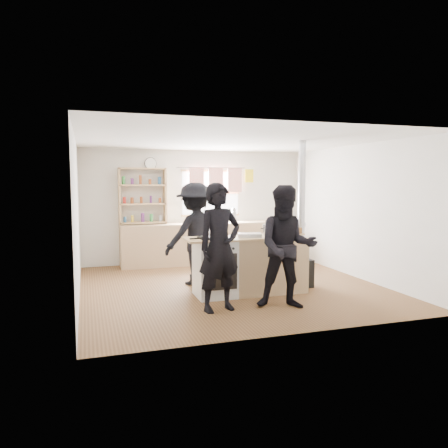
{
  "coord_description": "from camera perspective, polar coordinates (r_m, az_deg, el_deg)",
  "views": [
    {
      "loc": [
        -2.37,
        -7.05,
        1.82
      ],
      "look_at": [
        -0.16,
        -0.1,
        1.1
      ],
      "focal_mm": 35.0,
      "sensor_mm": 36.0,
      "label": 1
    }
  ],
  "objects": [
    {
      "name": "ground",
      "position": [
        7.66,
        0.89,
        -8.15
      ],
      "size": [
        5.0,
        5.0,
        0.01
      ],
      "primitive_type": "cube",
      "color": "brown",
      "rests_on": "ground"
    },
    {
      "name": "back_counter",
      "position": [
        9.67,
        -3.3,
        -2.53
      ],
      "size": [
        3.4,
        0.55,
        0.9
      ],
      "primitive_type": "cube",
      "color": "tan",
      "rests_on": "ground"
    },
    {
      "name": "shelving_unit",
      "position": [
        9.47,
        -10.59,
        3.67
      ],
      "size": [
        1.0,
        0.28,
        1.2
      ],
      "color": "tan",
      "rests_on": "back_counter"
    },
    {
      "name": "thermos",
      "position": [
        9.84,
        1.32,
        1.16
      ],
      "size": [
        0.1,
        0.1,
        0.31
      ],
      "primitive_type": "cylinder",
      "color": "silver",
      "rests_on": "back_counter"
    },
    {
      "name": "cooking_island",
      "position": [
        7.1,
        3.42,
        -5.36
      ],
      "size": [
        1.97,
        0.64,
        0.93
      ],
      "color": "silver",
      "rests_on": "ground"
    },
    {
      "name": "skillet_greens",
      "position": [
        6.68,
        -2.02,
        -1.78
      ],
      "size": [
        0.29,
        0.29,
        0.05
      ],
      "color": "black",
      "rests_on": "cooking_island"
    },
    {
      "name": "roast_tray",
      "position": [
        6.96,
        3.37,
        -1.43
      ],
      "size": [
        0.44,
        0.38,
        0.06
      ],
      "color": "silver",
      "rests_on": "cooking_island"
    },
    {
      "name": "stockpot_stove",
      "position": [
        7.05,
        -1.27,
        -1.01
      ],
      "size": [
        0.2,
        0.2,
        0.17
      ],
      "color": "#B5B5B7",
      "rests_on": "cooking_island"
    },
    {
      "name": "stockpot_counter",
      "position": [
        7.22,
        6.08,
        -0.75
      ],
      "size": [
        0.27,
        0.27,
        0.2
      ],
      "color": "silver",
      "rests_on": "cooking_island"
    },
    {
      "name": "bread_board",
      "position": [
        7.33,
        9.23,
        -1.01
      ],
      "size": [
        0.32,
        0.26,
        0.12
      ],
      "color": "tan",
      "rests_on": "cooking_island"
    },
    {
      "name": "flue_heater",
      "position": [
        7.63,
        10.01,
        -3.25
      ],
      "size": [
        0.35,
        0.35,
        2.5
      ],
      "color": "black",
      "rests_on": "ground"
    },
    {
      "name": "person_near_left",
      "position": [
        6.09,
        -0.6,
        -3.07
      ],
      "size": [
        0.74,
        0.58,
        1.8
      ],
      "primitive_type": "imported",
      "rotation": [
        0.0,
        0.0,
        0.25
      ],
      "color": "black",
      "rests_on": "ground"
    },
    {
      "name": "person_near_right",
      "position": [
        6.29,
        8.22,
        -3.0
      ],
      "size": [
        1.04,
        0.93,
        1.76
      ],
      "primitive_type": "imported",
      "rotation": [
        0.0,
        0.0,
        -0.36
      ],
      "color": "black",
      "rests_on": "ground"
    },
    {
      "name": "person_far",
      "position": [
        7.68,
        -3.78,
        -1.29
      ],
      "size": [
        1.32,
        1.03,
        1.79
      ],
      "primitive_type": "imported",
      "rotation": [
        0.0,
        0.0,
        3.5
      ],
      "color": "black",
      "rests_on": "ground"
    }
  ]
}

